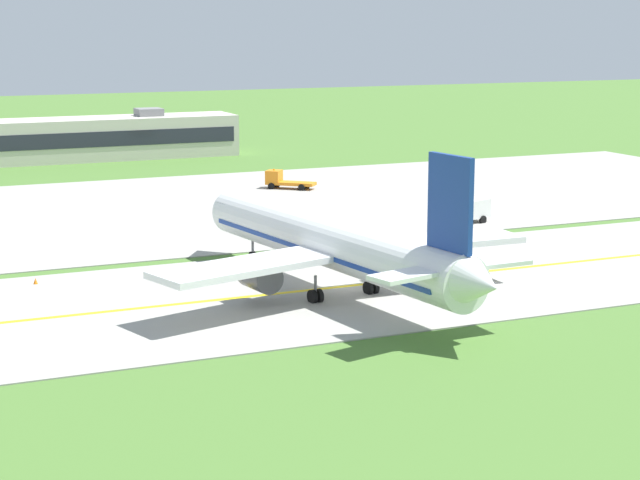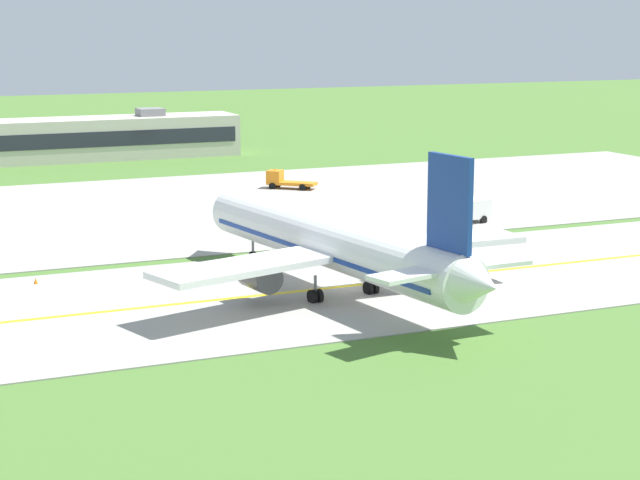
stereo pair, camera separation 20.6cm
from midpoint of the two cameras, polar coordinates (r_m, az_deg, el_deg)
ground_plane at (r=89.12m, az=1.20°, el=-2.52°), size 500.00×500.00×0.00m
taxiway_strip at (r=89.11m, az=1.20°, el=-2.49°), size 240.00×28.00×0.10m
apron_pad at (r=130.86m, az=-2.54°, el=1.98°), size 140.00×52.00×0.10m
taxiway_centreline at (r=89.09m, az=1.20°, el=-2.45°), size 220.00×0.60×0.01m
airplane_lead at (r=85.98m, az=0.77°, el=-0.21°), size 32.21×39.62×12.70m
service_truck_fuel at (r=117.60m, az=7.68°, el=1.55°), size 6.33×3.67×2.60m
service_truck_catering at (r=141.42m, az=-1.85°, el=3.15°), size 6.17×5.76×2.59m
terminal_building at (r=175.53m, az=-11.64°, el=5.22°), size 45.25×9.28×7.73m
traffic_cone_near_edge at (r=93.01m, az=-14.57°, el=-2.11°), size 0.44×0.44×0.60m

